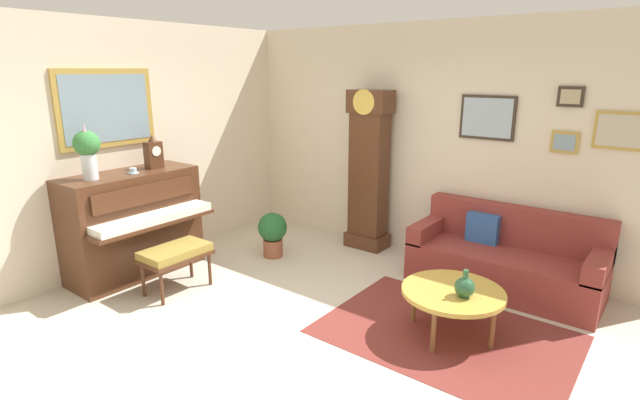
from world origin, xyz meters
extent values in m
cube|color=beige|center=(0.00, 0.00, -0.05)|extent=(6.40, 6.00, 0.10)
cube|color=beige|center=(-2.60, 0.00, 1.40)|extent=(0.10, 4.90, 2.80)
cube|color=#B28E3D|center=(-2.54, -0.21, 1.85)|extent=(0.03, 1.10, 0.84)
cube|color=#7A93A3|center=(-2.52, -0.21, 1.85)|extent=(0.01, 0.98, 0.72)
cube|color=beige|center=(0.00, 2.40, 1.40)|extent=(5.30, 0.10, 2.80)
cube|color=#33281E|center=(1.55, 2.33, 2.00)|extent=(0.24, 0.03, 0.20)
cube|color=tan|center=(1.55, 2.32, 2.00)|extent=(0.18, 0.01, 0.14)
cube|color=#B28E3D|center=(1.55, 2.33, 1.55)|extent=(0.26, 0.03, 0.22)
cube|color=#7A93A3|center=(1.55, 2.32, 1.55)|extent=(0.20, 0.01, 0.16)
cube|color=#33281E|center=(0.75, 2.33, 1.75)|extent=(0.60, 0.03, 0.48)
cube|color=#9EB2C1|center=(0.75, 2.32, 1.75)|extent=(0.54, 0.01, 0.42)
cube|color=#B28E3D|center=(2.05, 2.33, 1.70)|extent=(0.52, 0.03, 0.36)
cube|color=#BCB299|center=(2.05, 2.32, 1.70)|extent=(0.46, 0.01, 0.30)
cube|color=maroon|center=(1.11, 0.68, 0.00)|extent=(2.10, 1.50, 0.01)
cube|color=#4C2B19|center=(-2.25, -0.21, 0.59)|extent=(0.60, 1.44, 1.17)
cube|color=#4C2B19|center=(-1.82, -0.21, 0.68)|extent=(0.28, 1.38, 0.04)
cube|color=white|center=(-1.82, -0.21, 0.74)|extent=(0.26, 1.32, 0.08)
cube|color=#4C2B19|center=(-1.93, -0.21, 0.98)|extent=(0.03, 1.20, 0.20)
cube|color=#4C2B19|center=(-1.49, -0.22, 0.38)|extent=(0.42, 0.70, 0.04)
cube|color=olive|center=(-1.49, -0.22, 0.44)|extent=(0.40, 0.68, 0.08)
cylinder|color=#4C2B19|center=(-1.33, -0.52, 0.18)|extent=(0.04, 0.04, 0.36)
cylinder|color=#4C2B19|center=(-1.33, 0.08, 0.18)|extent=(0.04, 0.04, 0.36)
cylinder|color=#4C2B19|center=(-1.65, -0.52, 0.18)|extent=(0.04, 0.04, 0.36)
cylinder|color=#4C2B19|center=(-1.65, 0.08, 0.18)|extent=(0.04, 0.04, 0.36)
cube|color=#4C2B19|center=(-0.62, 2.12, 0.09)|extent=(0.52, 0.34, 0.18)
cube|color=#4C2B19|center=(-0.62, 2.12, 0.89)|extent=(0.44, 0.28, 1.78)
cube|color=#4C2B19|center=(-0.62, 2.12, 1.88)|extent=(0.52, 0.32, 0.28)
cylinder|color=gold|center=(-0.62, 1.97, 1.88)|extent=(0.30, 0.02, 0.30)
cylinder|color=gold|center=(-0.62, 2.07, 0.95)|extent=(0.03, 0.03, 0.70)
cube|color=maroon|center=(1.20, 1.91, 0.21)|extent=(1.90, 0.80, 0.42)
cube|color=maroon|center=(1.20, 2.21, 0.62)|extent=(1.90, 0.20, 0.44)
cube|color=maroon|center=(0.34, 1.91, 0.50)|extent=(0.18, 0.80, 0.20)
cube|color=maroon|center=(2.06, 1.91, 0.50)|extent=(0.18, 0.80, 0.20)
cube|color=#2D5699|center=(0.90, 2.05, 0.58)|extent=(0.34, 0.12, 0.32)
cylinder|color=gold|center=(1.14, 0.71, 0.41)|extent=(0.88, 0.88, 0.04)
torus|color=brown|center=(1.14, 0.71, 0.41)|extent=(0.88, 0.88, 0.04)
cylinder|color=brown|center=(1.14, 1.07, 0.19)|extent=(0.04, 0.04, 0.39)
cylinder|color=brown|center=(1.50, 0.71, 0.19)|extent=(0.04, 0.04, 0.39)
cylinder|color=brown|center=(1.14, 0.35, 0.19)|extent=(0.04, 0.04, 0.39)
cylinder|color=brown|center=(0.78, 0.71, 0.19)|extent=(0.04, 0.04, 0.39)
cube|color=#4C2B19|center=(-2.23, 0.11, 1.32)|extent=(0.12, 0.18, 0.30)
cylinder|color=white|center=(-2.17, 0.11, 1.37)|extent=(0.01, 0.11, 0.11)
cone|color=#4C2B19|center=(-2.23, 0.11, 1.51)|extent=(0.10, 0.10, 0.08)
cylinder|color=silver|center=(-2.23, -0.63, 1.30)|extent=(0.15, 0.15, 0.26)
sphere|color=#387F3D|center=(-2.23, -0.63, 1.54)|extent=(0.26, 0.26, 0.26)
cone|color=#D199B7|center=(-2.20, -0.65, 1.67)|extent=(0.06, 0.06, 0.16)
cylinder|color=#ADC6D6|center=(-2.16, -0.20, 1.18)|extent=(0.12, 0.12, 0.01)
cylinder|color=#ADC6D6|center=(-2.16, -0.20, 1.20)|extent=(0.08, 0.08, 0.06)
cylinder|color=#234C33|center=(1.26, 0.64, 0.43)|extent=(0.09, 0.09, 0.01)
sphere|color=#285638|center=(1.26, 0.64, 0.51)|extent=(0.17, 0.17, 0.17)
cylinder|color=#285638|center=(1.26, 0.64, 0.63)|extent=(0.04, 0.04, 0.08)
cylinder|color=#935138|center=(-1.36, 1.11, 0.11)|extent=(0.24, 0.24, 0.22)
sphere|color=#235B2D|center=(-1.36, 1.11, 0.38)|extent=(0.36, 0.36, 0.36)
camera|label=1|loc=(2.55, -3.00, 2.26)|focal=27.08mm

